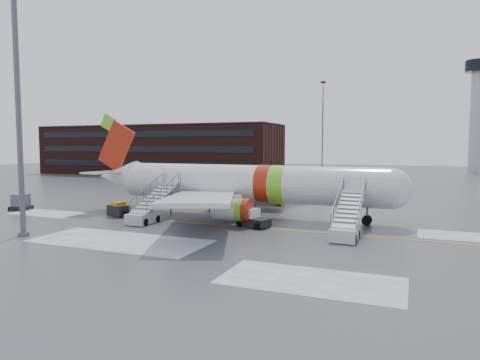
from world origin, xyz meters
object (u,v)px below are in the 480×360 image
at_px(pushback_tug, 252,219).
at_px(uld_container, 21,202).
at_px(airstair_fwd, 346,225).
at_px(baggage_tractor, 118,210).
at_px(light_mast_near, 16,55).
at_px(airstair_aft, 148,211).
at_px(airliner, 239,184).

bearing_deg(pushback_tug, uld_container, -179.05).
height_order(airstair_fwd, pushback_tug, airstair_fwd).
height_order(uld_container, baggage_tractor, uld_container).
xyz_separation_m(airstair_fwd, light_mast_near, (-24.74, -9.12, 13.52)).
xyz_separation_m(airstair_aft, light_mast_near, (-5.89, -9.12, 13.52)).
height_order(airliner, airstair_fwd, airliner).
distance_m(pushback_tug, light_mast_near, 23.82).
bearing_deg(airliner, pushback_tug, -55.47).
bearing_deg(airliner, light_mast_near, -129.13).
bearing_deg(light_mast_near, airstair_aft, 57.13).
height_order(airstair_fwd, baggage_tractor, airstair_fwd).
distance_m(baggage_tractor, light_mast_near, 17.64).
bearing_deg(airstair_fwd, light_mast_near, -159.76).
bearing_deg(airstair_fwd, airstair_aft, 180.00).
distance_m(airstair_aft, baggage_tractor, 5.05).
height_order(airstair_fwd, airstair_aft, same).
bearing_deg(uld_container, airliner, 11.98).
xyz_separation_m(airliner, pushback_tug, (3.33, -4.84, -2.69)).
bearing_deg(airstair_fwd, pushback_tug, 168.95).
bearing_deg(pushback_tug, airstair_aft, -170.56).
bearing_deg(airstair_aft, baggage_tractor, 161.03).
xyz_separation_m(uld_container, baggage_tractor, (13.45, 0.42, -0.19)).
distance_m(airstair_fwd, uld_container, 37.08).
xyz_separation_m(airstair_fwd, pushback_tug, (-8.67, 1.69, -0.33)).
height_order(airstair_aft, pushback_tug, airstair_aft).
distance_m(pushback_tug, baggage_tractor, 14.94).
xyz_separation_m(pushback_tug, baggage_tractor, (-14.94, -0.06, -0.08)).
height_order(pushback_tug, uld_container, uld_container).
distance_m(airstair_fwd, airstair_aft, 18.85).
height_order(airliner, uld_container, airliner).
bearing_deg(uld_container, airstair_aft, -3.83).
bearing_deg(airstair_aft, airstair_fwd, 0.00).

